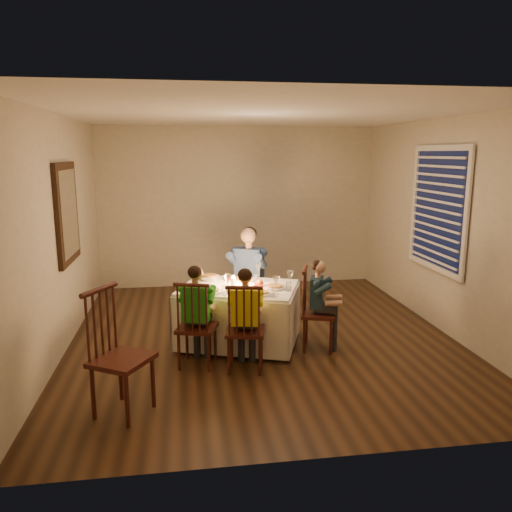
{
  "coord_description": "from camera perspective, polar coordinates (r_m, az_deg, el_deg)",
  "views": [
    {
      "loc": [
        -0.91,
        -5.64,
        2.18
      ],
      "look_at": [
        -0.05,
        0.15,
        0.96
      ],
      "focal_mm": 35.0,
      "sensor_mm": 36.0,
      "label": 1
    }
  ],
  "objects": [
    {
      "name": "squash",
      "position": [
        6.08,
        -6.36,
        -2.15
      ],
      "size": [
        0.09,
        0.09,
        0.09
      ],
      "primitive_type": "sphere",
      "color": "gold",
      "rests_on": "dining_table"
    },
    {
      "name": "wall_left",
      "position": [
        5.87,
        -21.56,
        2.29
      ],
      "size": [
        0.02,
        5.0,
        2.6
      ],
      "primitive_type": "cube",
      "color": "beige",
      "rests_on": "ground"
    },
    {
      "name": "setting_adult",
      "position": [
        5.96,
        -1.42,
        -2.71
      ],
      "size": [
        0.33,
        0.33,
        0.02
      ],
      "primitive_type": "cylinder",
      "rotation": [
        0.0,
        0.0,
        -0.34
      ],
      "color": "silver",
      "rests_on": "dining_table"
    },
    {
      "name": "chair_near_left",
      "position": [
        5.37,
        -6.66,
        -12.28
      ],
      "size": [
        0.47,
        0.46,
        0.93
      ],
      "primitive_type": null,
      "rotation": [
        0.0,
        0.0,
        2.85
      ],
      "color": "black",
      "rests_on": "ground"
    },
    {
      "name": "chair_extra",
      "position": [
        4.61,
        -14.73,
        -16.9
      ],
      "size": [
        0.6,
        0.6,
        1.09
      ],
      "primitive_type": null,
      "rotation": [
        0.0,
        0.0,
        1.03
      ],
      "color": "black",
      "rests_on": "ground"
    },
    {
      "name": "ground",
      "position": [
        6.12,
        0.68,
        -9.14
      ],
      "size": [
        5.0,
        5.0,
        0.0
      ],
      "primitive_type": "plane",
      "color": "black",
      "rests_on": "ground"
    },
    {
      "name": "child_teal",
      "position": [
        5.81,
        7.07,
        -10.4
      ],
      "size": [
        0.39,
        0.4,
        1.02
      ],
      "primitive_type": null,
      "rotation": [
        0.0,
        0.0,
        1.25
      ],
      "color": "#192F3F",
      "rests_on": "ground"
    },
    {
      "name": "candle_left",
      "position": [
        5.7,
        -2.6,
        -2.98
      ],
      "size": [
        0.06,
        0.06,
        0.1
      ],
      "primitive_type": "cylinder",
      "color": "white",
      "rests_on": "dining_table"
    },
    {
      "name": "candle_right",
      "position": [
        5.67,
        -1.08,
        -3.06
      ],
      "size": [
        0.06,
        0.06,
        0.1
      ],
      "primitive_type": "cylinder",
      "color": "white",
      "rests_on": "dining_table"
    },
    {
      "name": "setting_teal",
      "position": [
        5.63,
        2.13,
        -3.6
      ],
      "size": [
        0.33,
        0.33,
        0.02
      ],
      "primitive_type": "cylinder",
      "rotation": [
        0.0,
        0.0,
        -0.34
      ],
      "color": "silver",
      "rests_on": "dining_table"
    },
    {
      "name": "child_green",
      "position": [
        5.37,
        -6.66,
        -12.28
      ],
      "size": [
        0.44,
        0.42,
        1.07
      ],
      "primitive_type": null,
      "rotation": [
        0.0,
        0.0,
        2.85
      ],
      "color": "green",
      "rests_on": "ground"
    },
    {
      "name": "setting_green",
      "position": [
        5.48,
        -5.12,
        -4.05
      ],
      "size": [
        0.33,
        0.33,
        0.02
      ],
      "primitive_type": "cylinder",
      "rotation": [
        0.0,
        0.0,
        -0.34
      ],
      "color": "silver",
      "rests_on": "dining_table"
    },
    {
      "name": "chair_near_right",
      "position": [
        5.25,
        -1.21,
        -12.78
      ],
      "size": [
        0.45,
        0.43,
        0.93
      ],
      "primitive_type": null,
      "rotation": [
        0.0,
        0.0,
        2.94
      ],
      "color": "black",
      "rests_on": "ground"
    },
    {
      "name": "setting_yellow",
      "position": [
        5.39,
        0.45,
        -4.29
      ],
      "size": [
        0.33,
        0.33,
        0.02
      ],
      "primitive_type": "cylinder",
      "rotation": [
        0.0,
        0.0,
        -0.34
      ],
      "color": "silver",
      "rests_on": "dining_table"
    },
    {
      "name": "chair_adult",
      "position": [
        6.56,
        -0.86,
        -7.68
      ],
      "size": [
        0.51,
        0.5,
        0.93
      ],
      "primitive_type": null,
      "rotation": [
        0.0,
        0.0,
        -0.47
      ],
      "color": "black",
      "rests_on": "ground"
    },
    {
      "name": "serving_bowl",
      "position": [
        5.98,
        -5.34,
        -2.54
      ],
      "size": [
        0.28,
        0.28,
        0.06
      ],
      "primitive_type": "imported",
      "rotation": [
        0.0,
        0.0,
        -0.34
      ],
      "color": "silver",
      "rests_on": "dining_table"
    },
    {
      "name": "wall_right",
      "position": [
        6.53,
        20.64,
        3.24
      ],
      "size": [
        0.02,
        5.0,
        2.6
      ],
      "primitive_type": "cube",
      "color": "beige",
      "rests_on": "ground"
    },
    {
      "name": "window_blinds",
      "position": [
        6.57,
        20.01,
        5.09
      ],
      "size": [
        0.07,
        1.34,
        1.54
      ],
      "color": "black",
      "rests_on": "wall_right"
    },
    {
      "name": "adult",
      "position": [
        6.56,
        -0.86,
        -7.68
      ],
      "size": [
        0.61,
        0.59,
        1.26
      ],
      "primitive_type": null,
      "rotation": [
        0.0,
        0.0,
        -0.47
      ],
      "color": "#324E7E",
      "rests_on": "ground"
    },
    {
      "name": "orange_fruit",
      "position": [
        5.68,
        0.45,
        -3.12
      ],
      "size": [
        0.08,
        0.08,
        0.08
      ],
      "primitive_type": "sphere",
      "color": "#DA5612",
      "rests_on": "dining_table"
    },
    {
      "name": "child_yellow",
      "position": [
        5.25,
        -1.21,
        -12.78
      ],
      "size": [
        0.41,
        0.39,
        1.07
      ],
      "primitive_type": null,
      "rotation": [
        0.0,
        0.0,
        2.94
      ],
      "color": "yellow",
      "rests_on": "ground"
    },
    {
      "name": "ceiling",
      "position": [
        5.73,
        0.75,
        15.94
      ],
      "size": [
        5.0,
        5.0,
        0.0
      ],
      "primitive_type": "plane",
      "color": "white",
      "rests_on": "wall_back"
    },
    {
      "name": "wall_back",
      "position": [
        8.24,
        -2.07,
        5.59
      ],
      "size": [
        4.5,
        0.02,
        2.6
      ],
      "primitive_type": "cube",
      "color": "beige",
      "rests_on": "ground"
    },
    {
      "name": "chair_end",
      "position": [
        5.81,
        7.07,
        -10.4
      ],
      "size": [
        0.47,
        0.48,
        0.93
      ],
      "primitive_type": null,
      "rotation": [
        0.0,
        0.0,
        1.25
      ],
      "color": "black",
      "rests_on": "ground"
    },
    {
      "name": "wall_mirror",
      "position": [
        6.12,
        -20.78,
        4.6
      ],
      "size": [
        0.06,
        0.95,
        1.15
      ],
      "color": "black",
      "rests_on": "wall_left"
    },
    {
      "name": "dining_table",
      "position": [
        5.75,
        -2.01,
        -5.39
      ],
      "size": [
        1.56,
        1.34,
        0.65
      ],
      "rotation": [
        0.0,
        0.0,
        -0.34
      ],
      "color": "silver",
      "rests_on": "ground"
    }
  ]
}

